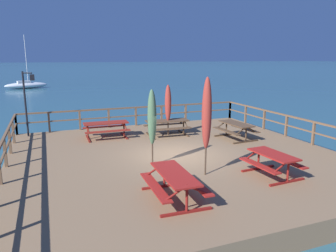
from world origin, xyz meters
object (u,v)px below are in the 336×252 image
object	(u,v)px
picnic_table_mid_left	(273,160)
lamp_post_hooked	(28,94)
picnic_table_mid_right	(236,127)
patio_umbrella_tall_mid_left	(152,118)
picnic_table_mid_centre	(167,124)
patio_umbrella_short_front	(207,114)
picnic_table_front_right	(106,126)
patio_umbrella_tall_back_right	(168,103)
sailboat_distant	(26,85)
picnic_table_front_left	(175,180)

from	to	relation	value
picnic_table_mid_left	lamp_post_hooked	size ratio (longest dim) A/B	0.57
picnic_table_mid_right	patio_umbrella_tall_mid_left	size ratio (longest dim) A/B	0.72
picnic_table_mid_centre	patio_umbrella_short_front	distance (m)	5.90
picnic_table_front_right	picnic_table_mid_left	bearing A→B (deg)	-59.45
picnic_table_mid_centre	patio_umbrella_tall_back_right	size ratio (longest dim) A/B	0.86
picnic_table_mid_left	picnic_table_front_right	size ratio (longest dim) A/B	0.84
picnic_table_mid_left	sailboat_distant	distance (m)	44.70
picnic_table_mid_right	sailboat_distant	xyz separation A→B (m)	(-11.01, 39.03, -0.72)
patio_umbrella_tall_back_right	sailboat_distant	bearing A→B (deg)	102.50
picnic_table_mid_centre	picnic_table_front_right	bearing A→B (deg)	169.36
patio_umbrella_tall_back_right	lamp_post_hooked	distance (m)	6.81
patio_umbrella_short_front	picnic_table_front_left	bearing A→B (deg)	-140.83
picnic_table_mid_right	picnic_table_front_right	world-z (taller)	same
picnic_table_front_right	sailboat_distant	xyz separation A→B (m)	(-5.22, 36.59, -0.72)
patio_umbrella_short_front	lamp_post_hooked	xyz separation A→B (m)	(-5.61, 7.77, 0.04)
picnic_table_front_left	patio_umbrella_short_front	bearing A→B (deg)	39.17
lamp_post_hooked	patio_umbrella_tall_mid_left	bearing A→B (deg)	-55.42
patio_umbrella_tall_back_right	lamp_post_hooked	size ratio (longest dim) A/B	0.79
patio_umbrella_tall_mid_left	lamp_post_hooked	world-z (taller)	lamp_post_hooked
patio_umbrella_short_front	sailboat_distant	bearing A→B (deg)	99.81
lamp_post_hooked	sailboat_distant	bearing A→B (deg)	92.93
picnic_table_front_left	patio_umbrella_tall_mid_left	world-z (taller)	patio_umbrella_tall_mid_left
picnic_table_mid_left	patio_umbrella_short_front	size ratio (longest dim) A/B	0.56
picnic_table_mid_left	patio_umbrella_short_front	xyz separation A→B (m)	(-2.02, 0.89, 1.52)
picnic_table_mid_right	picnic_table_front_right	bearing A→B (deg)	157.15
picnic_table_mid_centre	lamp_post_hooked	bearing A→B (deg)	161.65
patio_umbrella_tall_back_right	picnic_table_front_left	bearing A→B (deg)	-109.75
picnic_table_mid_right	patio_umbrella_short_front	bearing A→B (deg)	-133.83
picnic_table_front_left	picnic_table_front_right	size ratio (longest dim) A/B	1.01
picnic_table_front_right	patio_umbrella_tall_mid_left	xyz separation A→B (m)	(0.84, -4.63, 1.20)
picnic_table_mid_right	picnic_table_mid_left	bearing A→B (deg)	-108.96
picnic_table_mid_left	picnic_table_mid_centre	world-z (taller)	same
picnic_table_mid_centre	patio_umbrella_tall_mid_left	xyz separation A→B (m)	(-2.13, -4.07, 1.20)
picnic_table_mid_centre	picnic_table_front_left	distance (m)	7.43
picnic_table_front_left	picnic_table_front_right	xyz separation A→B (m)	(-0.50, 7.57, -0.00)
patio_umbrella_short_front	picnic_table_mid_left	bearing A→B (deg)	-23.91
picnic_table_front_left	patio_umbrella_short_front	distance (m)	2.63
sailboat_distant	picnic_table_front_right	bearing A→B (deg)	-81.88
picnic_table_front_right	patio_umbrella_short_front	world-z (taller)	patio_umbrella_short_front
patio_umbrella_tall_back_right	picnic_table_mid_right	bearing A→B (deg)	-34.09
picnic_table_mid_centre	patio_umbrella_short_front	size ratio (longest dim) A/B	0.67
picnic_table_front_left	lamp_post_hooked	distance (m)	10.06
picnic_table_mid_centre	picnic_table_front_left	world-z (taller)	same
patio_umbrella_tall_back_right	picnic_table_front_right	bearing A→B (deg)	169.42
picnic_table_mid_left	picnic_table_front_right	world-z (taller)	same
picnic_table_mid_right	lamp_post_hooked	xyz separation A→B (m)	(-9.22, 4.00, 1.55)
picnic_table_mid_left	lamp_post_hooked	world-z (taller)	lamp_post_hooked
picnic_table_mid_centre	sailboat_distant	size ratio (longest dim) A/B	0.28
patio_umbrella_short_front	patio_umbrella_tall_back_right	bearing A→B (deg)	81.50
picnic_table_front_right	sailboat_distant	size ratio (longest dim) A/B	0.28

